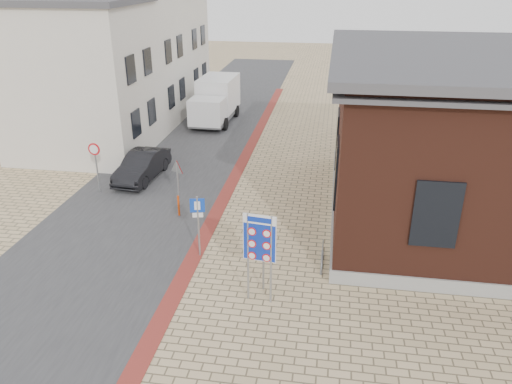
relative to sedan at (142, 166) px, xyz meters
The scene contains 16 objects.
ground 10.89m from the sedan, 53.27° to the right, with size 120.00×120.00×0.00m, color tan.
road_strip 6.40m from the sedan, 80.97° to the left, with size 7.00×60.00×0.02m, color #38383A.
curb_strip 4.73m from the sedan, 16.00° to the left, with size 0.60×40.00×0.02m, color maroon.
brick_building 15.84m from the sedan, ahead, with size 13.00×13.00×6.80m.
townhouse_near 6.57m from the sedan, 143.79° to the left, with size 7.40×6.40×8.30m.
townhouse_mid 11.03m from the sedan, 115.82° to the left, with size 7.40×6.40×9.10m.
townhouse_far 16.31m from the sedan, 106.38° to the left, with size 7.40×6.40×8.30m.
bike_rack 11.24m from the sedan, 35.43° to the right, with size 0.08×1.80×0.60m.
sedan is the anchor object (origin of this frame).
box_truck 10.61m from the sedan, 82.83° to the left, with size 2.53×5.64×2.91m.
border_sign 11.69m from the sedan, 51.21° to the right, with size 1.03×0.18×3.03m.
essen_sign 11.18m from the sedan, 49.04° to the right, with size 0.68×0.25×2.59m.
parking_sign 8.24m from the sedan, 54.99° to the right, with size 0.52×0.16×2.37m.
yield_sign 3.93m from the sedan, 45.10° to the right, with size 0.70×0.37×2.09m.
speed_sign 2.58m from the sedan, 125.92° to the right, with size 0.57×0.07×2.44m.
bollard 4.78m from the sedan, 51.04° to the right, with size 0.08×0.08×0.93m, color #E1440B.
Camera 1 is at (2.69, -13.24, 9.64)m, focal length 35.00 mm.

